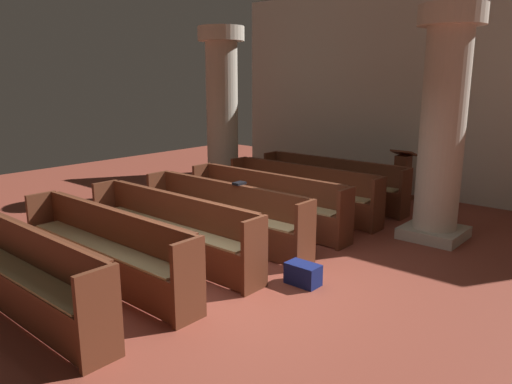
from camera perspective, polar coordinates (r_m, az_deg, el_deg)
name	(u,v)px	position (r m, az deg, el deg)	size (l,w,h in m)	color
ground_plane	(236,278)	(6.53, -2.33, -9.99)	(19.20, 19.20, 0.00)	brown
back_wall	(431,93)	(11.23, 19.72, 10.81)	(10.00, 0.16, 4.50)	beige
pew_row_0	(332,180)	(10.20, 8.79, 1.35)	(3.26, 0.47, 0.93)	brown
pew_row_1	(301,189)	(9.34, 5.31, 0.35)	(3.26, 0.46, 0.93)	brown
pew_row_2	(266,199)	(8.52, 1.15, -0.84)	(3.26, 0.46, 0.93)	brown
pew_row_3	(223,211)	(7.76, -3.86, -2.27)	(3.26, 0.47, 0.93)	brown
pew_row_4	(171,226)	(7.09, -9.90, -3.97)	(3.26, 0.46, 0.93)	brown
pew_row_5	(105,245)	(6.51, -17.14, -5.93)	(3.26, 0.46, 0.93)	brown
pew_row_6	(21,269)	(6.06, -25.68, -8.11)	(3.26, 0.46, 0.93)	brown
pillar_aisle_side	(443,123)	(8.23, 20.92, 7.54)	(1.00, 1.00, 3.62)	#B6AD9A
pillar_far_side	(222,109)	(10.94, -3.95, 9.56)	(1.00, 1.00, 3.62)	#B6AD9A
lectern	(402,179)	(10.95, 16.62, 1.50)	(0.48, 0.45, 1.08)	#562B1A
hymn_book	(239,183)	(7.68, -1.96, 1.02)	(0.14, 0.19, 0.04)	black
kneeler_box_navy	(303,274)	(6.33, 5.48, -9.48)	(0.43, 0.26, 0.27)	navy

